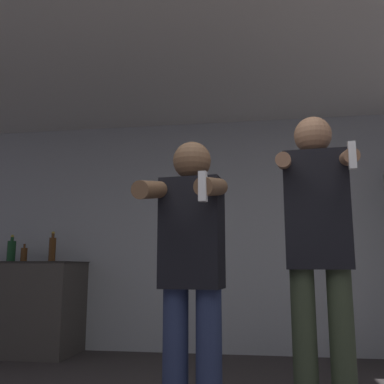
# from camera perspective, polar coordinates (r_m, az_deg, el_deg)

# --- Properties ---
(wall_back) EXTENTS (7.00, 0.06, 2.55)m
(wall_back) POSITION_cam_1_polar(r_m,az_deg,el_deg) (4.77, 5.25, -5.48)
(wall_back) COLOR #B2B7BC
(wall_back) RESTS_ON ground_plane
(ceiling_slab) EXTENTS (7.00, 3.92, 0.05)m
(ceiling_slab) POSITION_cam_1_polar(r_m,az_deg,el_deg) (3.46, 3.07, 18.92)
(ceiling_slab) COLOR silver
(ceiling_slab) RESTS_ON wall_back
(counter) EXTENTS (1.17, 0.68, 0.96)m
(counter) POSITION_cam_1_polar(r_m,az_deg,el_deg) (5.06, -21.43, -14.10)
(counter) COLOR #47423D
(counter) RESTS_ON ground_plane
(bottle_short_whiskey) EXTENTS (0.07, 0.07, 0.21)m
(bottle_short_whiskey) POSITION_cam_1_polar(r_m,az_deg,el_deg) (5.10, -21.50, -7.72)
(bottle_short_whiskey) COLOR #563314
(bottle_short_whiskey) RESTS_ON counter
(bottle_tall_gin) EXTENTS (0.07, 0.07, 0.33)m
(bottle_tall_gin) POSITION_cam_1_polar(r_m,az_deg,el_deg) (4.95, -18.13, -7.19)
(bottle_tall_gin) COLOR #563314
(bottle_tall_gin) RESTS_ON counter
(bottle_clear_vodka) EXTENTS (0.09, 0.09, 0.30)m
(bottle_clear_vodka) POSITION_cam_1_polar(r_m,az_deg,el_deg) (5.18, -22.95, -7.20)
(bottle_clear_vodka) COLOR #194723
(bottle_clear_vodka) RESTS_ON counter
(person_woman_foreground) EXTENTS (0.45, 0.53, 1.60)m
(person_woman_foreground) POSITION_cam_1_polar(r_m,az_deg,el_deg) (2.31, -0.09, -9.81)
(person_woman_foreground) COLOR navy
(person_woman_foreground) RESTS_ON ground_plane
(person_man_side) EXTENTS (0.45, 0.47, 1.77)m
(person_man_side) POSITION_cam_1_polar(r_m,az_deg,el_deg) (2.51, 16.52, -6.93)
(person_man_side) COLOR #38422D
(person_man_side) RESTS_ON ground_plane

